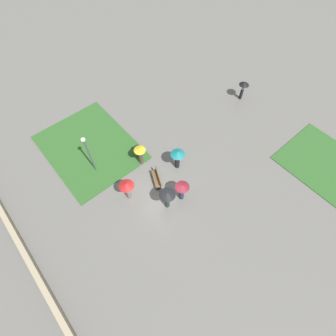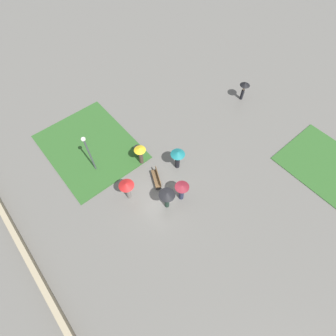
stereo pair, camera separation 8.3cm
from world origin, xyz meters
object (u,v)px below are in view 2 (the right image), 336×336
(crowd_person_teal, at_px, (178,156))
(lamp_post, at_px, (88,150))
(trash_bin, at_px, (138,151))
(crowd_person_black, at_px, (167,196))
(crowd_person_maroon, at_px, (182,190))
(crowd_person_yellow, at_px, (140,153))
(lone_walker_far_path, at_px, (244,87))
(crowd_person_red, at_px, (127,187))
(park_bench, at_px, (157,178))

(crowd_person_teal, bearing_deg, lamp_post, -31.18)
(trash_bin, bearing_deg, crowd_person_teal, 29.44)
(lamp_post, xyz_separation_m, crowd_person_teal, (3.95, 5.08, -1.16))
(trash_bin, height_order, crowd_person_black, crowd_person_black)
(crowd_person_black, height_order, crowd_person_maroon, crowd_person_black)
(lamp_post, relative_size, crowd_person_yellow, 2.07)
(crowd_person_maroon, relative_size, lone_walker_far_path, 0.97)
(lamp_post, xyz_separation_m, crowd_person_yellow, (1.83, 3.15, -1.25))
(lamp_post, distance_m, crowd_person_black, 6.53)
(crowd_person_red, height_order, crowd_person_black, crowd_person_red)
(park_bench, distance_m, crowd_person_red, 2.64)
(crowd_person_black, height_order, lone_walker_far_path, crowd_person_black)
(crowd_person_red, distance_m, crowd_person_black, 2.88)
(crowd_person_black, xyz_separation_m, crowd_person_maroon, (0.17, 1.22, -0.26))
(park_bench, xyz_separation_m, crowd_person_maroon, (2.21, 0.48, 0.77))
(crowd_person_maroon, height_order, lone_walker_far_path, lone_walker_far_path)
(lamp_post, height_order, lone_walker_far_path, lamp_post)
(trash_bin, distance_m, crowd_person_teal, 3.47)
(crowd_person_maroon, distance_m, lone_walker_far_path, 12.07)
(crowd_person_maroon, bearing_deg, crowd_person_red, -109.38)
(crowd_person_yellow, bearing_deg, crowd_person_teal, -54.45)
(crowd_person_black, height_order, crowd_person_teal, crowd_person_black)
(park_bench, distance_m, lone_walker_far_path, 12.01)
(trash_bin, distance_m, lone_walker_far_path, 11.48)
(park_bench, distance_m, crowd_person_black, 2.40)
(crowd_person_teal, distance_m, lone_walker_far_path, 9.92)
(park_bench, relative_size, lamp_post, 0.42)
(crowd_person_teal, xyz_separation_m, lone_walker_far_path, (-1.88, 9.74, 0.02))
(crowd_person_black, distance_m, crowd_person_yellow, 4.30)
(park_bench, height_order, lamp_post, lamp_post)
(park_bench, distance_m, crowd_person_yellow, 2.32)
(trash_bin, xyz_separation_m, crowd_person_maroon, (5.17, 0.06, 0.77))
(trash_bin, xyz_separation_m, lone_walker_far_path, (1.04, 11.39, 0.94))
(crowd_person_teal, bearing_deg, lone_walker_far_path, -162.39)
(park_bench, height_order, crowd_person_maroon, crowd_person_maroon)
(lamp_post, xyz_separation_m, trash_bin, (1.03, 3.43, -2.08))
(lone_walker_far_path, bearing_deg, park_bench, 138.55)
(crowd_person_black, bearing_deg, crowd_person_red, -106.08)
(trash_bin, relative_size, crowd_person_yellow, 0.49)
(park_bench, xyz_separation_m, trash_bin, (-2.95, 0.43, -0.00))
(crowd_person_teal, bearing_deg, crowd_person_yellow, -40.98)
(crowd_person_maroon, xyz_separation_m, crowd_person_teal, (-2.25, 1.59, 0.15))
(crowd_person_red, distance_m, lone_walker_far_path, 14.31)
(park_bench, height_order, crowd_person_red, crowd_person_red)
(crowd_person_black, distance_m, crowd_person_teal, 3.49)
(crowd_person_maroon, bearing_deg, crowd_person_yellow, -153.82)
(crowd_person_red, relative_size, crowd_person_maroon, 1.09)
(crowd_person_maroon, xyz_separation_m, crowd_person_yellow, (-4.37, -0.34, 0.06))
(crowd_person_black, relative_size, crowd_person_teal, 1.03)
(lamp_post, xyz_separation_m, crowd_person_red, (3.69, 0.60, -1.02))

